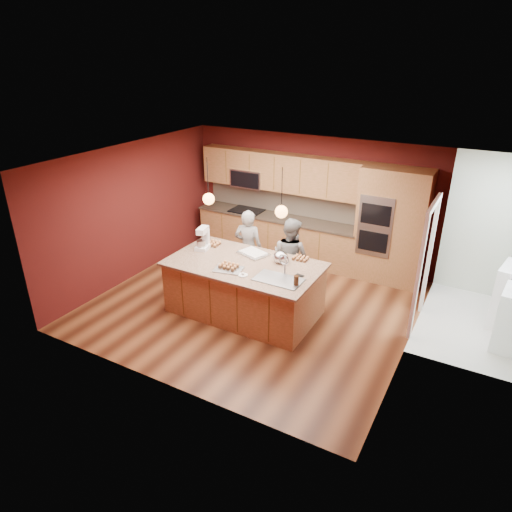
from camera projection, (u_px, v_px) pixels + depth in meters
The scene contains 24 objects.
floor at pixel (253, 305), 8.41m from camera, with size 5.50×5.50×0.00m, color #442112.
ceiling at pixel (253, 159), 7.29m from camera, with size 5.50×5.50×0.00m, color silver.
wall_back at pixel (310, 199), 9.84m from camera, with size 5.50×5.50×0.00m, color #4D1413.
wall_front at pixel (158, 301), 5.86m from camera, with size 5.50×5.50×0.00m, color #4D1413.
wall_left at pixel (133, 212), 9.06m from camera, with size 5.00×5.00×0.00m, color #4D1413.
wall_right at pixel (418, 271), 6.63m from camera, with size 5.00×5.00×0.00m, color #4D1413.
cabinet_run at pixel (276, 213), 10.09m from camera, with size 3.74×0.64×2.30m.
oven_column at pixel (391, 227), 8.86m from camera, with size 1.30×0.62×2.30m.
doorway_trim at pixel (424, 268), 7.40m from camera, with size 0.08×1.11×2.20m, color white, non-canonical shape.
pendant_left at pixel (209, 199), 7.66m from camera, with size 0.20×0.20×0.80m.
pendant_right at pixel (281, 212), 7.06m from camera, with size 0.20×0.20×0.80m.
island at pixel (245, 288), 7.97m from camera, with size 2.61×1.46×1.34m.
person_left at pixel (248, 248), 8.86m from camera, with size 0.56×0.37×1.54m, color black.
person_right at pixel (290, 258), 8.47m from camera, with size 0.75×0.58×1.53m, color gray.
stand_mixer at pixel (203, 240), 8.28m from camera, with size 0.27×0.34×0.41m.
sheet_cake at pixel (253, 253), 8.11m from camera, with size 0.60×0.52×0.05m.
cooling_rack at pixel (228, 269), 7.55m from camera, with size 0.46×0.33×0.02m, color #9DA0A4.
mixing_bowl at pixel (280, 257), 7.77m from camera, with size 0.26×0.26×0.22m, color silver.
plate at pixel (243, 275), 7.36m from camera, with size 0.16×0.16×0.01m, color white.
tumbler at pixel (296, 281), 7.03m from camera, with size 0.08×0.08×0.16m, color #331D0F.
phone at pixel (300, 275), 7.35m from camera, with size 0.13×0.07×0.01m, color black.
cupcakes_left at pixel (214, 243), 8.49m from camera, with size 0.25×0.25×0.07m, color #D88C51, non-canonical shape.
cupcakes_rack at pixel (229, 266), 7.57m from camera, with size 0.32×0.24×0.07m, color #D88C51, non-canonical shape.
cupcakes_right at pixel (301, 258), 7.90m from camera, with size 0.28×0.21×0.06m, color #D88C51, non-canonical shape.
Camera 1 is at (3.58, -6.34, 4.30)m, focal length 32.00 mm.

